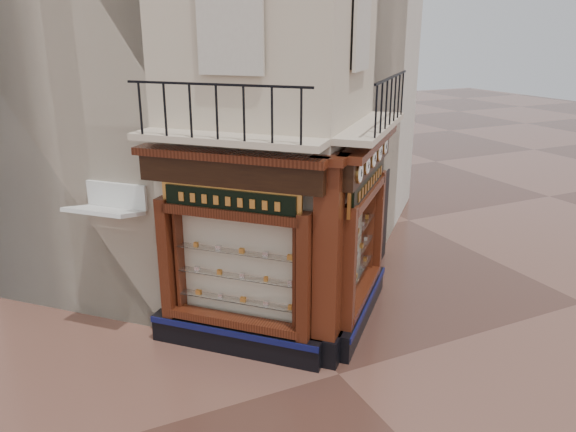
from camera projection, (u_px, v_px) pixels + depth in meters
ground at (339, 374)px, 10.26m from camera, size 80.00×80.00×0.00m
main_building at (217, 29)px, 13.63m from camera, size 11.31×11.31×12.00m
neighbour_left at (99, 49)px, 14.89m from camera, size 11.31×11.31×11.00m
neighbour_right at (269, 47)px, 16.92m from camera, size 11.31×11.31×11.00m
shopfront_left at (233, 257)px, 10.40m from camera, size 2.86×2.86×3.98m
shopfront_right at (362, 234)px, 11.55m from camera, size 2.86×2.86×3.98m
corner_pilaster at (328, 266)px, 10.07m from camera, size 0.85×0.85×3.98m
balcony at (304, 132)px, 10.20m from camera, size 5.94×2.97×1.03m
clock_a at (359, 173)px, 9.75m from camera, size 0.31×0.31×0.38m
clock_b at (367, 165)px, 10.30m from camera, size 0.29×0.29×0.36m
clock_c at (373, 158)px, 10.85m from camera, size 0.30×0.30×0.38m
clock_d at (379, 152)px, 11.41m from camera, size 0.31×0.31×0.39m
clock_e at (385, 146)px, 11.99m from camera, size 0.29×0.29×0.36m
awning at (117, 334)px, 11.60m from camera, size 1.53×1.53×0.25m
signboard_left at (229, 200)px, 9.97m from camera, size 1.96×1.96×0.52m
signboard_right at (368, 182)px, 11.17m from camera, size 2.24×2.24×0.60m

